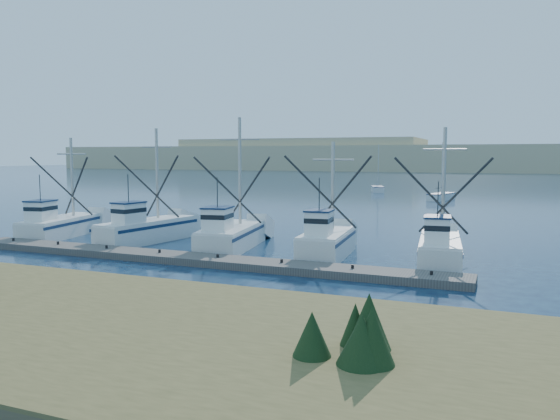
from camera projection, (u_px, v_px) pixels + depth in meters
name	position (u px, v px, depth m)	size (l,w,h in m)	color
ground	(282.00, 297.00, 24.30)	(500.00, 500.00, 0.00)	#0B1834
floating_dock	(188.00, 259.00, 32.25)	(32.21, 2.15, 0.43)	#5C5852
dune_ridge	(474.00, 158.00, 217.97)	(360.00, 60.00, 10.00)	tan
trawler_fleet	(218.00, 235.00, 36.99)	(31.83, 8.45, 8.90)	white
sailboat_near	(441.00, 197.00, 76.35)	(3.47, 5.98, 8.10)	white
sailboat_far	(378.00, 189.00, 93.12)	(3.22, 5.47, 8.10)	white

